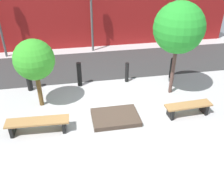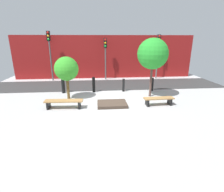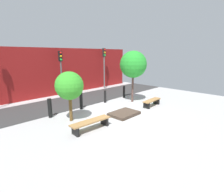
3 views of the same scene
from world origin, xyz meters
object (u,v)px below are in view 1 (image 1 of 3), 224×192
Objects in this scene: bench_right at (188,107)px; bollard_far_left at (29,79)px; bench_left at (38,123)px; tree_behind_left_bench at (34,60)px; bollard_left at (79,74)px; bollard_right at (172,68)px; tree_behind_right_bench at (179,28)px; traffic_light_mid_west at (91,5)px; planter_bed at (115,117)px; bollard_center at (127,72)px.

bollard_far_left reaches higher than bench_right.
bollard_far_left is (-0.51, 2.82, 0.19)m from bench_left.
tree_behind_left_bench reaches higher than bench_right.
bollard_left reaches higher than bench_right.
bollard_left is 1.14× the size of bollard_right.
bench_right is at bearing -38.27° from bollard_left.
tree_behind_left_bench is at bearing -180.00° from tree_behind_right_bench.
bench_left is 2.87m from bollard_far_left.
tree_behind_left_bench is 5.90m from bollard_right.
bollard_left is at bearing -104.61° from traffic_light_mid_west.
bench_right is at bearing -90.00° from tree_behind_right_bench.
tree_behind_right_bench reaches higher than bench_left.
bollard_left is at bearing 111.32° from planter_bed.
bollard_center is at bearing 18.83° from tree_behind_left_bench.
bollard_right reaches higher than planter_bed.
bollard_right is (6.12, 0.00, -0.06)m from bollard_far_left.
tree_behind_left_bench is 1.85m from bollard_far_left.
bollard_right is (2.04, 0.00, 0.02)m from bollard_center.
bollard_far_left is at bearing 180.00° from bollard_center.
tree_behind_left_bench reaches higher than bollard_left.
bench_right is (5.10, 0.00, -0.02)m from bench_left.
bollard_right is (0.51, 2.82, 0.15)m from bench_right.
bollard_far_left is 0.29× the size of traffic_light_mid_west.
bollard_center is (3.57, 2.82, 0.11)m from bench_left.
bench_left is 3.21m from bollard_left.
bench_right is at bearing -26.65° from bollard_far_left.
traffic_light_mid_west reaches higher than planter_bed.
tree_behind_right_bench is 2.55m from bollard_right.
planter_bed is at bearing -68.68° from bollard_left.
bollard_center is (2.04, 0.00, -0.08)m from bollard_left.
bench_left is at bearing -79.67° from bollard_far_left.
bollard_far_left reaches higher than planter_bed.
bollard_far_left is 5.34m from traffic_light_mid_west.
bollard_far_left is at bearing 102.92° from bench_left.
tree_behind_right_bench reaches higher than tree_behind_left_bench.
bollard_center is at bearing 0.00° from bollard_far_left.
bench_left is 2.57m from planter_bed.
bollard_center is at bearing 68.68° from planter_bed.
tree_behind_left_bench reaches higher than bench_left.
bollard_left is at bearing 0.00° from bollard_far_left.
tree_behind_left_bench is 2.34m from bollard_left.
bench_right is 4.55m from bollard_left.
bench_left reaches higher than planter_bed.
planter_bed is 0.63× the size of tree_behind_left_bench.
traffic_light_mid_west is (2.55, 5.13, 0.65)m from tree_behind_left_bench.
bench_left reaches higher than bench_right.
bollard_right is 0.26× the size of traffic_light_mid_west.
bollard_right is at bearing 40.51° from planter_bed.
tree_behind_right_bench is at bearing 0.00° from tree_behind_left_bench.
tree_behind_right_bench is (2.55, 1.40, 2.55)m from planter_bed.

